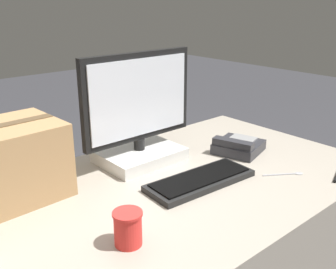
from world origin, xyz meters
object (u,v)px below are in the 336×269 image
at_px(paper_cup_right, 128,228).
at_px(spoon, 289,174).
at_px(monitor, 139,122).
at_px(keyboard, 200,180).
at_px(desk_phone, 238,146).

bearing_deg(paper_cup_right, spoon, -3.15).
xyz_separation_m(monitor, paper_cup_right, (-0.37, -0.44, -0.12)).
relative_size(paper_cup_right, spoon, 0.70).
xyz_separation_m(keyboard, desk_phone, (0.34, 0.10, 0.01)).
relative_size(keyboard, paper_cup_right, 4.25).
distance_m(desk_phone, spoon, 0.28).
bearing_deg(monitor, desk_phone, -28.49).
bearing_deg(desk_phone, monitor, 134.87).
height_order(desk_phone, spoon, desk_phone).
bearing_deg(keyboard, paper_cup_right, -158.92).
distance_m(monitor, keyboard, 0.35).
relative_size(desk_phone, paper_cup_right, 2.36).
bearing_deg(desk_phone, paper_cup_right, -179.28).
xyz_separation_m(monitor, desk_phone, (0.38, -0.20, -0.14)).
xyz_separation_m(desk_phone, paper_cup_right, (-0.75, -0.23, 0.02)).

